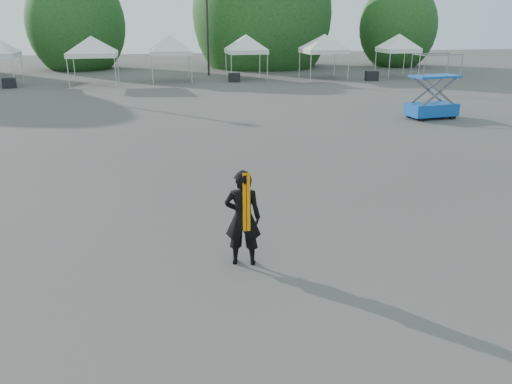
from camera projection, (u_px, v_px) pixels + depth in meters
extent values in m
plane|color=#474442|center=(239.00, 234.00, 10.93)|extent=(120.00, 120.00, 0.00)
cylinder|color=black|center=(207.00, 14.00, 39.52)|extent=(0.16, 0.16, 9.50)
cylinder|color=#382314|center=(80.00, 56.00, 46.02)|extent=(0.36, 0.36, 2.27)
ellipsoid|color=#184115|center=(76.00, 24.00, 45.09)|extent=(4.16, 4.16, 4.78)
cylinder|color=#382314|center=(262.00, 52.00, 48.24)|extent=(0.36, 0.36, 2.80)
ellipsoid|color=#184115|center=(262.00, 14.00, 47.10)|extent=(5.12, 5.12, 5.89)
cylinder|color=#382314|center=(395.00, 55.00, 48.98)|extent=(0.36, 0.36, 2.10)
ellipsoid|color=#184115|center=(398.00, 27.00, 48.13)|extent=(3.84, 3.84, 4.42)
cylinder|color=silver|center=(13.00, 73.00, 33.55)|extent=(0.06, 0.06, 2.00)
cylinder|color=silver|center=(23.00, 69.00, 36.03)|extent=(0.06, 0.06, 2.00)
cylinder|color=silver|center=(68.00, 73.00, 33.30)|extent=(0.06, 0.06, 2.00)
cylinder|color=silver|center=(116.00, 72.00, 33.88)|extent=(0.06, 0.06, 2.00)
cylinder|color=silver|center=(74.00, 69.00, 36.14)|extent=(0.06, 0.06, 2.00)
cylinder|color=silver|center=(118.00, 68.00, 36.72)|extent=(0.06, 0.06, 2.00)
cube|color=white|center=(93.00, 55.00, 34.65)|extent=(3.27, 3.27, 0.30)
pyramid|color=white|center=(91.00, 36.00, 34.24)|extent=(4.62, 4.62, 1.10)
cylinder|color=silver|center=(152.00, 70.00, 35.39)|extent=(0.06, 0.06, 2.00)
cylinder|color=silver|center=(192.00, 69.00, 35.92)|extent=(0.06, 0.06, 2.00)
cylinder|color=silver|center=(152.00, 66.00, 37.97)|extent=(0.06, 0.06, 2.00)
cylinder|color=silver|center=(189.00, 66.00, 38.50)|extent=(0.06, 0.06, 2.00)
cube|color=white|center=(171.00, 53.00, 36.59)|extent=(2.98, 2.98, 0.30)
pyramid|color=white|center=(170.00, 35.00, 36.18)|extent=(4.22, 4.22, 1.10)
cylinder|color=silver|center=(231.00, 68.00, 36.72)|extent=(0.06, 0.06, 2.00)
cylinder|color=silver|center=(267.00, 67.00, 37.23)|extent=(0.06, 0.06, 2.00)
cylinder|color=silver|center=(226.00, 65.00, 39.23)|extent=(0.06, 0.06, 2.00)
cylinder|color=silver|center=(260.00, 64.00, 39.75)|extent=(0.06, 0.06, 2.00)
cube|color=white|center=(246.00, 51.00, 37.87)|extent=(2.92, 2.92, 0.30)
pyramid|color=white|center=(246.00, 34.00, 37.46)|extent=(4.13, 4.13, 1.10)
cylinder|color=silver|center=(311.00, 68.00, 37.02)|extent=(0.06, 0.06, 2.00)
cylinder|color=silver|center=(348.00, 67.00, 37.59)|extent=(0.06, 0.06, 2.00)
cylinder|color=silver|center=(299.00, 64.00, 39.76)|extent=(0.06, 0.06, 2.00)
cylinder|color=silver|center=(335.00, 64.00, 40.33)|extent=(0.06, 0.06, 2.00)
cube|color=white|center=(324.00, 51.00, 38.32)|extent=(3.16, 3.16, 0.30)
pyramid|color=white|center=(325.00, 34.00, 37.90)|extent=(4.47, 4.47, 1.10)
cylinder|color=silver|center=(389.00, 66.00, 38.10)|extent=(0.06, 0.06, 2.00)
cylinder|color=silver|center=(419.00, 66.00, 38.58)|extent=(0.06, 0.06, 2.00)
cylinder|color=silver|center=(375.00, 63.00, 40.41)|extent=(0.06, 0.06, 2.00)
cylinder|color=silver|center=(404.00, 63.00, 40.89)|extent=(0.06, 0.06, 2.00)
cube|color=white|center=(398.00, 50.00, 39.14)|extent=(2.70, 2.70, 0.30)
pyramid|color=white|center=(400.00, 34.00, 38.72)|extent=(3.81, 3.81, 1.10)
imported|color=black|center=(243.00, 218.00, 9.34)|extent=(0.77, 0.60, 1.88)
cube|color=orange|center=(244.00, 203.00, 9.04)|extent=(0.15, 0.03, 1.13)
cube|color=#0D45B2|center=(431.00, 109.00, 23.41)|extent=(2.40, 1.39, 0.57)
cube|color=#0D45B2|center=(435.00, 76.00, 22.91)|extent=(2.30, 1.34, 0.10)
cylinder|color=black|center=(421.00, 118.00, 22.81)|extent=(0.36, 0.18, 0.34)
cylinder|color=black|center=(453.00, 115.00, 23.32)|extent=(0.36, 0.18, 0.34)
cylinder|color=black|center=(409.00, 114.00, 23.67)|extent=(0.36, 0.18, 0.34)
cylinder|color=black|center=(439.00, 112.00, 24.17)|extent=(0.36, 0.18, 0.34)
cube|color=black|center=(9.00, 83.00, 33.61)|extent=(0.95, 0.80, 0.66)
cube|color=black|center=(234.00, 78.00, 36.87)|extent=(0.96, 0.83, 0.63)
cube|color=black|center=(372.00, 76.00, 37.62)|extent=(1.01, 0.85, 0.71)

